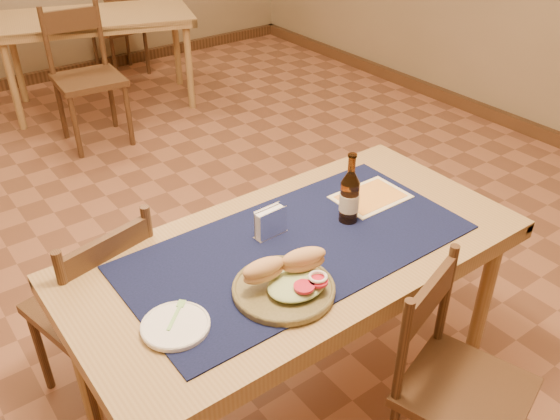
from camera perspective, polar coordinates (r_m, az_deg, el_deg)
room at (r=2.40m, az=-10.57°, el=18.59°), size 6.04×7.04×2.84m
main_table at (r=2.10m, az=1.63°, el=-5.37°), size 1.60×0.80×0.75m
placemat at (r=2.05m, az=1.67°, el=-3.49°), size 1.20×0.60×0.01m
baseboard at (r=3.02m, az=-8.02°, el=-7.07°), size 6.00×7.00×0.10m
back_table at (r=5.13m, az=-17.36°, el=16.61°), size 1.66×1.18×0.75m
chair_main_far at (r=2.37m, az=-17.10°, el=-8.79°), size 0.48×0.48×0.87m
chair_main_near at (r=2.11m, az=16.54°, el=-15.59°), size 0.48×0.48×0.83m
chair_back_near at (r=4.54m, az=-18.16°, el=12.28°), size 0.48×0.48×0.97m
chair_back_far at (r=5.87m, az=-15.17°, el=16.62°), size 0.44×0.44×0.87m
sandwich_plate at (r=1.84m, az=0.65°, el=-6.97°), size 0.32×0.32×0.12m
side_plate at (r=1.76m, az=-10.03°, el=-10.86°), size 0.20×0.20×0.02m
fork at (r=1.79m, az=-9.90°, el=-9.67°), size 0.11×0.10×0.00m
beer_bottle at (r=2.14m, az=6.70°, el=1.28°), size 0.07×0.07×0.27m
napkin_holder at (r=2.07m, az=-0.93°, el=-1.26°), size 0.13×0.05×0.11m
menu_card at (r=2.34m, az=8.72°, el=1.28°), size 0.28×0.20×0.01m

